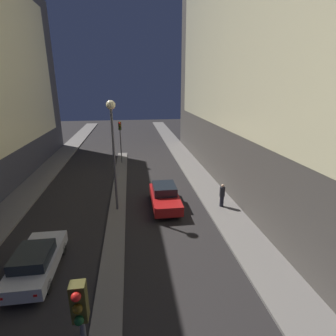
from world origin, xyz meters
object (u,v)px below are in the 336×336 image
street_lamp (112,133)px  car_right_lane (165,196)px  traffic_light_near (83,332)px  pedestrian_on_right_sidewalk (222,195)px  traffic_light_mid (120,133)px  car_left_lane (36,261)px

street_lamp → car_right_lane: (3.42, 0.15, -4.77)m
traffic_light_near → street_lamp: (0.00, 12.74, 2.06)m
car_right_lane → pedestrian_on_right_sidewalk: size_ratio=2.70×
traffic_light_mid → street_lamp: size_ratio=0.62×
street_lamp → car_left_lane: bearing=-118.9°
traffic_light_near → street_lamp: street_lamp is taller
pedestrian_on_right_sidewalk → traffic_light_near: bearing=-121.8°
car_right_lane → pedestrian_on_right_sidewalk: pedestrian_on_right_sidewalk is taller
street_lamp → car_left_lane: street_lamp is taller
car_right_lane → traffic_light_mid: bearing=106.5°
street_lamp → car_left_lane: (-3.42, -6.19, -4.84)m
traffic_light_mid → pedestrian_on_right_sidewalk: traffic_light_mid is taller
street_lamp → traffic_light_mid: bearing=90.0°
car_right_lane → car_left_lane: bearing=-137.2°
traffic_light_near → traffic_light_mid: same height
traffic_light_mid → car_left_lane: size_ratio=1.05×
traffic_light_mid → car_right_lane: bearing=-73.5°
car_right_lane → pedestrian_on_right_sidewalk: bearing=-11.8°
car_left_lane → pedestrian_on_right_sidewalk: (10.88, 5.49, 0.31)m
car_left_lane → street_lamp: bearing=61.1°
pedestrian_on_right_sidewalk → traffic_light_mid: bearing=121.0°
street_lamp → car_right_lane: 5.88m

